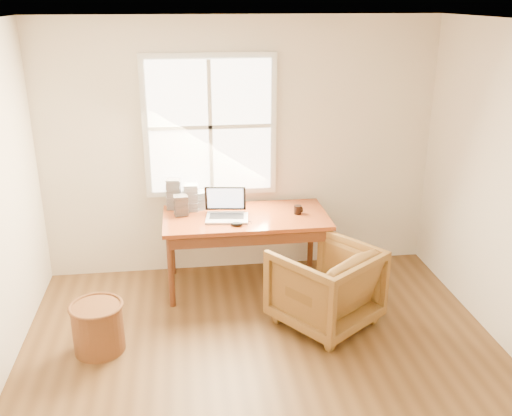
{
  "coord_description": "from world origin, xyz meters",
  "views": [
    {
      "loc": [
        -0.58,
        -3.34,
        2.77
      ],
      "look_at": [
        0.08,
        1.65,
        0.88
      ],
      "focal_mm": 40.0,
      "sensor_mm": 36.0,
      "label": 1
    }
  ],
  "objects": [
    {
      "name": "cd_stack_a",
      "position": [
        -0.52,
        2.02,
        0.89
      ],
      "size": [
        0.15,
        0.13,
        0.27
      ],
      "primitive_type": "cube",
      "rotation": [
        0.0,
        0.0,
        -0.09
      ],
      "color": "silver",
      "rests_on": "desk"
    },
    {
      "name": "cd_stack_b",
      "position": [
        -0.62,
        1.9,
        0.85
      ],
      "size": [
        0.14,
        0.13,
        0.2
      ],
      "primitive_type": "cube",
      "rotation": [
        0.0,
        0.0,
        0.1
      ],
      "color": "#242529",
      "rests_on": "desk"
    },
    {
      "name": "armchair",
      "position": [
        0.61,
        0.99,
        0.37
      ],
      "size": [
        1.11,
        1.11,
        0.73
      ],
      "primitive_type": "imported",
      "rotation": [
        0.0,
        0.0,
        3.78
      ],
      "color": "brown",
      "rests_on": "room_shell"
    },
    {
      "name": "coffee_mug",
      "position": [
        0.51,
        1.78,
        0.79
      ],
      "size": [
        0.1,
        0.1,
        0.09
      ],
      "primitive_type": "cylinder",
      "rotation": [
        0.0,
        0.0,
        0.44
      ],
      "color": "black",
      "rests_on": "desk"
    },
    {
      "name": "mouse",
      "position": [
        -0.11,
        1.55,
        0.77
      ],
      "size": [
        0.12,
        0.08,
        0.04
      ],
      "primitive_type": "ellipsoid",
      "rotation": [
        0.0,
        0.0,
        -0.16
      ],
      "color": "black",
      "rests_on": "desk"
    },
    {
      "name": "wicker_stool",
      "position": [
        -1.34,
        0.82,
        0.21
      ],
      "size": [
        0.41,
        0.41,
        0.41
      ],
      "primitive_type": "cylinder",
      "rotation": [
        0.0,
        0.0,
        0.0
      ],
      "color": "brown",
      "rests_on": "room_shell"
    },
    {
      "name": "desk",
      "position": [
        0.0,
        1.8,
        0.73
      ],
      "size": [
        1.6,
        0.8,
        0.04
      ],
      "primitive_type": "cube",
      "color": "brown",
      "rests_on": "room_shell"
    },
    {
      "name": "cd_stack_c",
      "position": [
        -0.69,
        2.09,
        0.9
      ],
      "size": [
        0.15,
        0.13,
        0.31
      ],
      "primitive_type": "cube",
      "rotation": [
        0.0,
        0.0,
        -0.1
      ],
      "color": "#A2A3B0",
      "rests_on": "desk"
    },
    {
      "name": "room_shell",
      "position": [
        -0.02,
        0.16,
        1.32
      ],
      "size": [
        4.04,
        4.54,
        2.64
      ],
      "color": "brown",
      "rests_on": "ground"
    },
    {
      "name": "cd_stack_d",
      "position": [
        -0.43,
        2.06,
        0.84
      ],
      "size": [
        0.18,
        0.17,
        0.18
      ],
      "primitive_type": "cube",
      "rotation": [
        0.0,
        0.0,
        0.38
      ],
      "color": "silver",
      "rests_on": "desk"
    },
    {
      "name": "laptop",
      "position": [
        -0.19,
        1.72,
        0.9
      ],
      "size": [
        0.45,
        0.46,
        0.3
      ],
      "primitive_type": null,
      "rotation": [
        0.0,
        0.0,
        -0.13
      ],
      "color": "#ACAEB3",
      "rests_on": "desk"
    }
  ]
}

